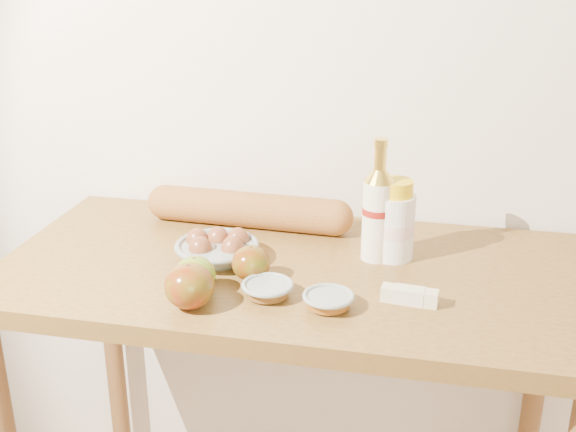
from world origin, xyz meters
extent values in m
cube|color=white|center=(0.00, 1.51, 1.30)|extent=(3.50, 0.02, 2.60)
cube|color=olive|center=(0.00, 1.18, 0.88)|extent=(1.20, 0.60, 0.04)
cylinder|color=brown|center=(-0.55, 1.43, 0.43)|extent=(0.05, 0.05, 0.86)
cylinder|color=brown|center=(0.55, 1.43, 0.43)|extent=(0.05, 0.05, 0.86)
cylinder|color=white|center=(0.17, 1.25, 0.98)|extent=(0.08, 0.08, 0.17)
cylinder|color=maroon|center=(0.17, 1.25, 1.01)|extent=(0.08, 0.08, 0.01)
cone|color=yellow|center=(0.17, 1.25, 1.08)|extent=(0.08, 0.08, 0.03)
cylinder|color=yellow|center=(0.17, 1.25, 1.12)|extent=(0.03, 0.03, 0.04)
cylinder|color=yellow|center=(0.17, 1.25, 1.15)|extent=(0.04, 0.04, 0.02)
cylinder|color=white|center=(0.20, 1.26, 0.97)|extent=(0.11, 0.11, 0.14)
cylinder|color=#F2CFCB|center=(0.20, 1.26, 0.97)|extent=(0.11, 0.11, 0.03)
cylinder|color=yellow|center=(0.20, 1.26, 1.05)|extent=(0.09, 0.09, 0.03)
torus|color=gray|center=(-0.15, 1.17, 0.93)|extent=(0.21, 0.21, 0.01)
ellipsoid|color=brown|center=(-0.18, 1.14, 0.93)|extent=(0.06, 0.06, 0.06)
ellipsoid|color=brown|center=(-0.12, 1.16, 0.93)|extent=(0.06, 0.06, 0.06)
ellipsoid|color=brown|center=(-0.16, 1.20, 0.93)|extent=(0.06, 0.06, 0.06)
ellipsoid|color=brown|center=(-0.20, 1.18, 0.93)|extent=(0.06, 0.06, 0.06)
ellipsoid|color=brown|center=(-0.12, 1.21, 0.93)|extent=(0.06, 0.06, 0.06)
cylinder|color=#B27436|center=(-0.14, 1.37, 0.94)|extent=(0.41, 0.10, 0.08)
sphere|color=#B27436|center=(-0.35, 1.37, 0.94)|extent=(0.08, 0.08, 0.08)
sphere|color=#B27436|center=(0.06, 1.36, 0.94)|extent=(0.08, 0.08, 0.08)
ellipsoid|color=olive|center=(-0.15, 1.02, 0.94)|extent=(0.10, 0.10, 0.07)
cylinder|color=#493518|center=(-0.15, 1.02, 0.97)|extent=(0.01, 0.01, 0.01)
ellipsoid|color=#95080C|center=(-0.14, 0.97, 0.94)|extent=(0.11, 0.11, 0.08)
cylinder|color=#51331B|center=(-0.14, 0.97, 0.98)|extent=(0.01, 0.01, 0.01)
ellipsoid|color=#910D07|center=(-0.06, 1.10, 0.93)|extent=(0.08, 0.08, 0.07)
cylinder|color=#4F361A|center=(-0.06, 1.10, 0.96)|extent=(0.01, 0.01, 0.01)
torus|color=#8F9C98|center=(-0.01, 1.04, 0.92)|extent=(0.12, 0.12, 0.01)
cylinder|color=brown|center=(-0.01, 1.04, 0.91)|extent=(0.10, 0.10, 0.02)
torus|color=#8E9B95|center=(0.10, 1.02, 0.92)|extent=(0.12, 0.12, 0.01)
cylinder|color=brown|center=(0.10, 1.02, 0.91)|extent=(0.10, 0.10, 0.02)
cube|color=beige|center=(0.25, 1.07, 0.91)|extent=(0.11, 0.04, 0.03)
cube|color=beige|center=(0.25, 1.07, 0.91)|extent=(0.06, 0.04, 0.03)
camera|label=1|loc=(0.28, -0.13, 1.53)|focal=45.00mm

